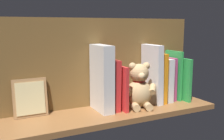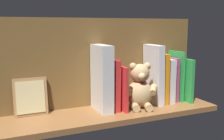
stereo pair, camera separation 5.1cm
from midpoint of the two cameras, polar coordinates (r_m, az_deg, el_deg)
ground_plane at (r=110.11cm, az=1.35°, el=-9.09°), size 88.13×24.55×2.20cm
shelf_back_panel at (r=114.59cm, az=-0.73°, el=1.72°), size 88.13×1.50×36.99cm
book_0 at (r=127.28cm, az=15.83°, el=-1.89°), size 1.44×14.87×19.30cm
book_1 at (r=126.88cm, az=14.56°, el=-1.16°), size 1.34×11.40×22.43cm
book_2 at (r=125.97cm, az=13.51°, el=-1.86°), size 1.95×10.53×19.55cm
book_3 at (r=123.50cm, az=12.49°, el=-2.10°), size 2.75×11.95×19.31cm
book_4 at (r=121.15cm, az=11.28°, el=-1.65°), size 1.99×12.35×21.92cm
book_5 at (r=118.61cm, az=10.08°, el=-0.92°), size 3.46×13.11×25.76cm
teddy_bear at (r=112.08cm, az=7.26°, el=-3.82°), size 14.65×14.20×18.90cm
book_6 at (r=110.04cm, az=2.81°, el=-3.65°), size 1.31×15.10×17.97cm
book_7 at (r=109.45cm, az=1.26°, el=-3.04°), size 2.62×13.09×20.53cm
dictionary_thick_white at (r=106.52cm, az=-0.81°, el=-1.75°), size 4.71×14.05×26.44cm
picture_frame_leaning at (r=105.79cm, az=-15.62°, el=-5.54°), size 12.54×3.37×14.53cm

